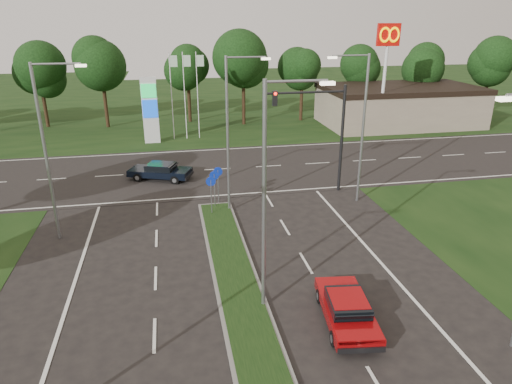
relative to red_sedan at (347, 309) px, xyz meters
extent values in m
cube|color=black|center=(-3.70, 50.59, -0.61)|extent=(160.00, 50.00, 0.02)
cube|color=black|center=(-3.70, 19.59, -0.61)|extent=(160.00, 12.00, 0.02)
cube|color=slate|center=(-3.70, -0.41, -0.55)|extent=(2.00, 26.00, 0.12)
cube|color=gray|center=(18.30, 31.59, 1.39)|extent=(16.00, 9.00, 4.00)
cylinder|color=gray|center=(-2.90, 1.59, 3.89)|extent=(0.16, 0.16, 9.00)
cylinder|color=gray|center=(-1.80, 1.59, 8.29)|extent=(2.20, 0.10, 0.10)
cube|color=#FFF2CC|center=(-0.70, 1.59, 8.19)|extent=(0.50, 0.22, 0.12)
cylinder|color=gray|center=(-2.90, 11.59, 3.89)|extent=(0.16, 0.16, 9.00)
cylinder|color=gray|center=(-1.80, 11.59, 8.29)|extent=(2.20, 0.10, 0.10)
cube|color=#FFF2CC|center=(-0.70, 11.59, 8.19)|extent=(0.50, 0.22, 0.12)
cylinder|color=gray|center=(-12.20, 9.59, 3.89)|extent=(0.16, 0.16, 9.00)
cylinder|color=gray|center=(-11.10, 9.59, 8.29)|extent=(2.20, 0.10, 0.10)
cube|color=#FFF2CC|center=(-10.00, 9.59, 8.19)|extent=(0.50, 0.22, 0.12)
cylinder|color=gray|center=(5.30, 11.59, 3.89)|extent=(0.16, 0.16, 9.00)
cylinder|color=gray|center=(4.20, 11.59, 8.29)|extent=(2.20, 0.10, 0.10)
cube|color=#FFF2CC|center=(3.10, 11.59, 8.19)|extent=(0.50, 0.22, 0.12)
cube|color=#FFF2CC|center=(3.10, -2.41, 8.19)|extent=(0.50, 0.22, 0.12)
cylinder|color=black|center=(4.80, 13.59, 2.89)|extent=(0.20, 0.20, 7.00)
cylinder|color=black|center=(2.30, 13.59, 5.99)|extent=(5.00, 0.14, 0.14)
cube|color=black|center=(0.30, 13.59, 5.69)|extent=(0.28, 0.28, 0.90)
sphere|color=#FF190C|center=(0.30, 13.41, 5.99)|extent=(0.20, 0.20, 0.20)
cylinder|color=gray|center=(-4.00, 11.09, 0.49)|extent=(0.06, 0.06, 2.20)
cylinder|color=#0C26A5|center=(-4.00, 11.09, 1.49)|extent=(0.56, 0.04, 0.56)
cylinder|color=gray|center=(-3.70, 12.09, 0.49)|extent=(0.06, 0.06, 2.20)
cylinder|color=#0C26A5|center=(-3.70, 12.09, 1.49)|extent=(0.56, 0.04, 0.56)
cylinder|color=gray|center=(-3.40, 12.79, 0.49)|extent=(0.06, 0.06, 2.20)
cylinder|color=#0C26A5|center=(-3.40, 12.79, 1.49)|extent=(0.56, 0.04, 0.56)
cube|color=silver|center=(-7.70, 28.59, 2.39)|extent=(1.40, 0.30, 6.00)
cube|color=#0CA53F|center=(-7.70, 28.41, 4.19)|extent=(1.30, 0.08, 1.20)
cube|color=#0C3FBF|center=(-7.70, 28.41, 2.59)|extent=(1.30, 0.08, 1.60)
cylinder|color=silver|center=(-5.70, 29.59, 3.39)|extent=(0.08, 0.08, 8.00)
cube|color=#B2D8B2|center=(-5.35, 29.59, 6.59)|extent=(0.70, 0.02, 1.00)
cylinder|color=silver|center=(-4.50, 29.59, 3.39)|extent=(0.08, 0.08, 8.00)
cube|color=#B2D8B2|center=(-4.15, 29.59, 6.59)|extent=(0.70, 0.02, 1.00)
cylinder|color=silver|center=(-3.30, 29.59, 3.39)|extent=(0.08, 0.08, 8.00)
cube|color=#B2D8B2|center=(-2.95, 29.59, 6.59)|extent=(0.70, 0.02, 1.00)
cylinder|color=silver|center=(14.30, 27.59, 4.39)|extent=(0.30, 0.30, 10.00)
cube|color=#BF0C07|center=(14.30, 27.59, 8.79)|extent=(2.20, 0.35, 2.00)
torus|color=#FFC600|center=(13.85, 27.37, 8.79)|extent=(1.06, 0.16, 1.06)
torus|color=#FFC600|center=(14.75, 27.37, 8.79)|extent=(1.06, 0.16, 1.06)
cylinder|color=black|center=(-3.70, 35.59, 1.59)|extent=(0.36, 0.36, 4.40)
sphere|color=black|center=(-3.70, 35.59, 5.89)|extent=(6.00, 6.00, 6.00)
sphere|color=black|center=(-3.40, 35.39, 6.89)|extent=(4.80, 4.80, 4.80)
cube|color=#96080A|center=(0.00, 0.02, -0.09)|extent=(2.20, 4.30, 0.42)
cube|color=black|center=(-0.01, -0.06, 0.31)|extent=(1.65, 1.98, 0.39)
cube|color=#96080A|center=(-0.01, -0.06, 0.51)|extent=(1.53, 1.64, 0.04)
cylinder|color=black|center=(-0.58, 1.43, -0.32)|extent=(0.26, 0.60, 0.58)
cylinder|color=black|center=(0.93, 1.23, -0.32)|extent=(0.26, 0.60, 0.58)
cylinder|color=black|center=(-0.92, -1.19, -0.32)|extent=(0.26, 0.60, 0.58)
cylinder|color=black|center=(0.59, -1.38, -0.32)|extent=(0.26, 0.60, 0.58)
cube|color=black|center=(-6.98, 18.11, -0.07)|extent=(4.66, 3.24, 0.44)
cube|color=black|center=(-6.90, 18.08, 0.35)|extent=(2.32, 2.10, 0.41)
cube|color=black|center=(-6.90, 18.08, 0.56)|extent=(1.97, 1.89, 0.04)
cylinder|color=black|center=(-8.56, 17.88, -0.30)|extent=(0.64, 0.41, 0.61)
cylinder|color=black|center=(-7.96, 19.37, -0.30)|extent=(0.64, 0.41, 0.61)
cylinder|color=black|center=(-6.00, 16.86, -0.30)|extent=(0.64, 0.41, 0.61)
cylinder|color=black|center=(-5.40, 18.35, -0.30)|extent=(0.64, 0.41, 0.61)
camera|label=1|loc=(-6.16, -13.59, 10.32)|focal=32.00mm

